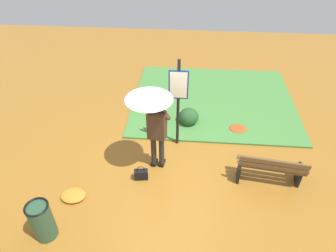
# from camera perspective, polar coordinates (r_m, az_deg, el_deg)

# --- Properties ---
(ground_plane) EXTENTS (18.00, 18.00, 0.00)m
(ground_plane) POSITION_cam_1_polar(r_m,az_deg,el_deg) (7.00, -0.32, -8.59)
(ground_plane) COLOR #9E6623
(grass_verge) EXTENTS (4.80, 4.00, 0.05)m
(grass_verge) POSITION_cam_1_polar(r_m,az_deg,el_deg) (9.39, 8.46, 4.87)
(grass_verge) COLOR #47843D
(grass_verge) RESTS_ON ground_plane
(person_with_umbrella) EXTENTS (0.96, 0.96, 2.04)m
(person_with_umbrella) POSITION_cam_1_polar(r_m,az_deg,el_deg) (6.14, -2.93, 2.85)
(person_with_umbrella) COLOR #2D2823
(person_with_umbrella) RESTS_ON ground_plane
(info_sign_post) EXTENTS (0.44, 0.07, 2.30)m
(info_sign_post) POSITION_cam_1_polar(r_m,az_deg,el_deg) (6.86, 1.95, 5.94)
(info_sign_post) COLOR black
(info_sign_post) RESTS_ON ground_plane
(handbag) EXTENTS (0.32, 0.18, 0.37)m
(handbag) POSITION_cam_1_polar(r_m,az_deg,el_deg) (6.79, -5.08, -9.06)
(handbag) COLOR black
(handbag) RESTS_ON ground_plane
(park_bench) EXTENTS (1.40, 0.54, 0.75)m
(park_bench) POSITION_cam_1_polar(r_m,az_deg,el_deg) (6.86, 18.73, -7.55)
(park_bench) COLOR black
(park_bench) RESTS_ON ground_plane
(trash_bin) EXTENTS (0.42, 0.42, 0.83)m
(trash_bin) POSITION_cam_1_polar(r_m,az_deg,el_deg) (6.09, -22.64, -16.14)
(trash_bin) COLOR #2D5138
(trash_bin) RESTS_ON ground_plane
(shrub_cluster) EXTENTS (0.58, 0.53, 0.48)m
(shrub_cluster) POSITION_cam_1_polar(r_m,az_deg,el_deg) (8.25, 3.73, 1.73)
(shrub_cluster) COLOR #285628
(shrub_cluster) RESTS_ON ground_plane
(leaf_pile_near_person) EXTENTS (0.52, 0.42, 0.11)m
(leaf_pile_near_person) POSITION_cam_1_polar(r_m,az_deg,el_deg) (6.77, -17.40, -12.34)
(leaf_pile_near_person) COLOR #C68428
(leaf_pile_near_person) RESTS_ON ground_plane
(leaf_pile_by_bench) EXTENTS (0.47, 0.38, 0.10)m
(leaf_pile_by_bench) POSITION_cam_1_polar(r_m,az_deg,el_deg) (8.30, 13.05, -0.50)
(leaf_pile_by_bench) COLOR #B74C1E
(leaf_pile_by_bench) RESTS_ON ground_plane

